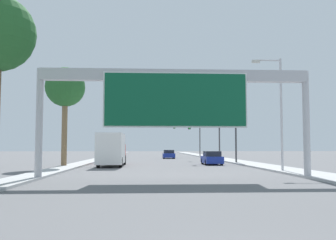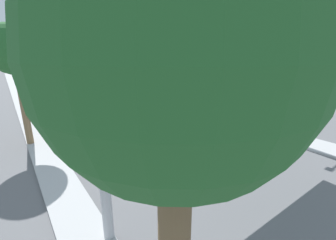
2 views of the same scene
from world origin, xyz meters
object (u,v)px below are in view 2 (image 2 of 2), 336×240
object	(u,v)px
traffic_light_far_intersection	(88,66)
palm_tree_foreground	(176,72)
sign_gantry	(246,94)
traffic_light_mid_block	(124,74)
palm_tree_background	(14,51)
traffic_light_near_intersection	(153,79)
truck_box_primary	(79,115)
car_near_center	(154,106)
street_lamp_right	(250,78)
car_mid_left	(82,89)

from	to	relation	value
traffic_light_far_intersection	palm_tree_foreground	size ratio (longest dim) A/B	0.75
sign_gantry	traffic_light_mid_block	distance (m)	30.95
palm_tree_foreground	palm_tree_background	size ratio (longest dim) A/B	0.94
traffic_light_mid_block	traffic_light_far_intersection	size ratio (longest dim) A/B	0.84
traffic_light_near_intersection	traffic_light_far_intersection	world-z (taller)	traffic_light_far_intersection
truck_box_primary	palm_tree_background	size ratio (longest dim) A/B	0.88
car_near_center	palm_tree_background	distance (m)	16.93
truck_box_primary	palm_tree_foreground	size ratio (longest dim) A/B	0.93
palm_tree_background	traffic_light_far_intersection	bearing A→B (deg)	65.63
car_near_center	traffic_light_near_intersection	distance (m)	4.30
truck_box_primary	street_lamp_right	bearing A→B (deg)	-34.89
car_near_center	traffic_light_far_intersection	distance (m)	32.72
car_near_center	traffic_light_far_intersection	bearing A→B (deg)	87.27
traffic_light_far_intersection	street_lamp_right	xyz separation A→B (m)	(1.54, -44.59, 0.47)
sign_gantry	palm_tree_foreground	world-z (taller)	palm_tree_foreground
sign_gantry	traffic_light_mid_block	xyz separation A→B (m)	(6.92, 30.14, -1.29)
truck_box_primary	palm_tree_background	world-z (taller)	palm_tree_background
palm_tree_foreground	traffic_light_near_intersection	bearing A→B (deg)	58.44
traffic_light_far_intersection	palm_tree_background	xyz separation A→B (m)	(-16.49, -36.41, 2.90)
truck_box_primary	palm_tree_background	xyz separation A→B (m)	(-4.44, -1.29, 5.94)
car_mid_left	truck_box_primary	size ratio (longest dim) A/B	0.52
car_mid_left	traffic_light_mid_block	distance (m)	10.71
street_lamp_right	palm_tree_background	bearing A→B (deg)	155.58
car_mid_left	traffic_light_near_intersection	size ratio (longest dim) A/B	0.76
car_mid_left	traffic_light_far_intersection	size ratio (longest dim) A/B	0.63
palm_tree_foreground	traffic_light_far_intersection	bearing A→B (deg)	74.20
sign_gantry	street_lamp_right	xyz separation A→B (m)	(8.34, 5.54, -0.10)
car_mid_left	palm_tree_background	size ratio (longest dim) A/B	0.45
palm_tree_foreground	street_lamp_right	size ratio (longest dim) A/B	1.03
palm_tree_background	street_lamp_right	distance (m)	19.95
car_near_center	car_mid_left	size ratio (longest dim) A/B	0.99
sign_gantry	traffic_light_far_intersection	size ratio (longest dim) A/B	2.45
traffic_light_mid_block	traffic_light_near_intersection	bearing A→B (deg)	-91.68
traffic_light_mid_block	palm_tree_foreground	world-z (taller)	palm_tree_foreground
car_mid_left	traffic_light_mid_block	world-z (taller)	traffic_light_mid_block
car_mid_left	truck_box_primary	world-z (taller)	truck_box_primary
car_mid_left	traffic_light_far_intersection	xyz separation A→B (m)	(5.04, 11.21, 4.01)
traffic_light_near_intersection	palm_tree_background	xyz separation A→B (m)	(-16.32, -6.41, 3.63)
car_near_center	traffic_light_far_intersection	xyz separation A→B (m)	(1.54, 32.44, 3.99)
sign_gantry	street_lamp_right	bearing A→B (deg)	33.63
street_lamp_right	car_mid_left	bearing A→B (deg)	101.16
traffic_light_mid_block	car_mid_left	bearing A→B (deg)	120.49
car_mid_left	street_lamp_right	world-z (taller)	street_lamp_right
sign_gantry	traffic_light_mid_block	size ratio (longest dim) A/B	2.90
car_near_center	car_mid_left	bearing A→B (deg)	99.37
sign_gantry	car_mid_left	world-z (taller)	sign_gantry
sign_gantry	traffic_light_near_intersection	xyz separation A→B (m)	(6.63, 20.14, -1.29)
street_lamp_right	traffic_light_far_intersection	bearing A→B (deg)	91.98
traffic_light_near_intersection	truck_box_primary	bearing A→B (deg)	-156.68
car_near_center	sign_gantry	bearing A→B (deg)	-106.52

